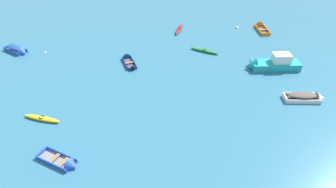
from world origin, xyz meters
The scene contains 11 objects.
rowboat_blue_midfield_right centered at (-16.11, 34.77, 0.31)m, with size 3.25×3.06×1.12m.
motor_launch_turquoise_near_camera centered at (11.55, 27.02, 0.55)m, with size 5.74×2.25×1.99m.
kayak_yellow_cluster_inner centered at (-10.74, 21.53, 0.15)m, with size 3.24×1.81×0.31m.
kayak_maroon_midfield_left centered at (3.69, 38.75, 0.17)m, with size 1.99×3.65×0.35m.
rowboat_orange_far_back centered at (14.96, 37.97, 0.18)m, with size 1.58×3.92×1.13m.
rowboat_white_near_left centered at (12.42, 21.07, 0.31)m, with size 3.73×1.73×1.14m.
kayak_green_foreground_center centered at (5.53, 31.86, 0.16)m, with size 3.24×2.59×0.34m.
rowboat_deep_blue_center centered at (-3.52, 30.97, 0.14)m, with size 1.65×3.55×0.93m.
rowboat_blue_outer_right centered at (-8.05, 16.25, 0.14)m, with size 3.22×2.68×0.99m.
mooring_buoy_far_field centered at (-13.05, 34.26, 0.00)m, with size 0.29×0.29×0.29m, color silver.
mooring_buoy_between_boats_left centered at (11.83, 38.43, 0.00)m, with size 0.48×0.48×0.48m, color silver.
Camera 1 is at (-3.10, 1.87, 15.23)m, focal length 30.94 mm.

